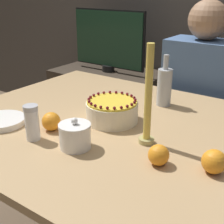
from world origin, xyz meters
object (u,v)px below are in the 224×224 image
(sugar_bowl, at_px, (75,136))
(bottle, at_px, (164,86))
(cake, at_px, (112,111))
(candle, at_px, (148,104))
(tv_monitor, at_px, (108,40))
(sugar_shaker, at_px, (32,122))
(person_man_blue_shirt, at_px, (197,120))

(sugar_bowl, distance_m, bottle, 0.56)
(cake, height_order, candle, candle)
(cake, height_order, tv_monitor, tv_monitor)
(cake, distance_m, sugar_shaker, 0.33)
(cake, xyz_separation_m, sugar_bowl, (0.03, -0.26, 0.00))
(sugar_bowl, height_order, tv_monitor, tv_monitor)
(bottle, xyz_separation_m, tv_monitor, (-0.87, 0.77, 0.03))
(sugar_bowl, bearing_deg, person_man_blue_shirt, 85.29)
(sugar_bowl, distance_m, sugar_shaker, 0.17)
(candle, xyz_separation_m, bottle, (-0.12, 0.38, -0.06))
(sugar_shaker, xyz_separation_m, candle, (0.35, 0.22, 0.08))
(cake, relative_size, tv_monitor, 0.33)
(person_man_blue_shirt, bearing_deg, cake, 81.62)
(tv_monitor, bearing_deg, cake, -53.47)
(bottle, bearing_deg, tv_monitor, 138.74)
(sugar_shaker, height_order, person_man_blue_shirt, person_man_blue_shirt)
(sugar_bowl, bearing_deg, tv_monitor, 121.65)
(person_man_blue_shirt, height_order, tv_monitor, person_man_blue_shirt)
(cake, distance_m, person_man_blue_shirt, 0.79)
(person_man_blue_shirt, bearing_deg, bottle, 87.43)
(candle, relative_size, bottle, 1.49)
(candle, relative_size, person_man_blue_shirt, 0.29)
(cake, bearing_deg, tv_monitor, 126.53)
(person_man_blue_shirt, bearing_deg, sugar_bowl, 85.29)
(cake, xyz_separation_m, bottle, (0.09, 0.29, 0.05))
(bottle, bearing_deg, person_man_blue_shirt, 87.43)
(candle, height_order, bottle, candle)
(tv_monitor, bearing_deg, person_man_blue_shirt, -20.17)
(sugar_shaker, distance_m, bottle, 0.64)
(sugar_shaker, height_order, bottle, bottle)
(candle, xyz_separation_m, person_man_blue_shirt, (-0.10, 0.82, -0.38))
(sugar_shaker, relative_size, candle, 0.37)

